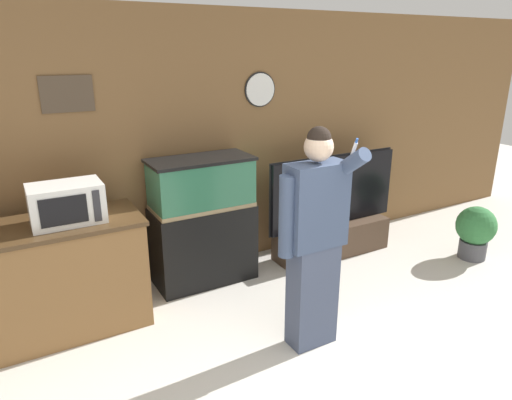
{
  "coord_description": "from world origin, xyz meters",
  "views": [
    {
      "loc": [
        -1.59,
        -1.14,
        2.23
      ],
      "look_at": [
        0.13,
        1.92,
        1.05
      ],
      "focal_mm": 32.0,
      "sensor_mm": 36.0,
      "label": 1
    }
  ],
  "objects_px": {
    "counter_island": "(33,283)",
    "tv_on_stand": "(332,226)",
    "microwave": "(66,203)",
    "potted_plant": "(475,230)",
    "aquarium_on_stand": "(203,221)",
    "person_standing": "(314,238)"
  },
  "relations": [
    {
      "from": "counter_island",
      "to": "tv_on_stand",
      "type": "xyz_separation_m",
      "value": [
        3.04,
        0.07,
        -0.14
      ]
    },
    {
      "from": "aquarium_on_stand",
      "to": "potted_plant",
      "type": "xyz_separation_m",
      "value": [
        2.79,
        -1.0,
        -0.3
      ]
    },
    {
      "from": "tv_on_stand",
      "to": "person_standing",
      "type": "relative_size",
      "value": 0.94
    },
    {
      "from": "counter_island",
      "to": "aquarium_on_stand",
      "type": "height_order",
      "value": "aquarium_on_stand"
    },
    {
      "from": "counter_island",
      "to": "microwave",
      "type": "height_order",
      "value": "microwave"
    },
    {
      "from": "aquarium_on_stand",
      "to": "person_standing",
      "type": "relative_size",
      "value": 0.73
    },
    {
      "from": "aquarium_on_stand",
      "to": "tv_on_stand",
      "type": "xyz_separation_m",
      "value": [
        1.5,
        -0.14,
        -0.3
      ]
    },
    {
      "from": "counter_island",
      "to": "aquarium_on_stand",
      "type": "distance_m",
      "value": 1.56
    },
    {
      "from": "counter_island",
      "to": "aquarium_on_stand",
      "type": "xyz_separation_m",
      "value": [
        1.54,
        0.21,
        0.16
      ]
    },
    {
      "from": "counter_island",
      "to": "potted_plant",
      "type": "xyz_separation_m",
      "value": [
        4.34,
        -0.79,
        -0.14
      ]
    },
    {
      "from": "microwave",
      "to": "tv_on_stand",
      "type": "xyz_separation_m",
      "value": [
        2.72,
        0.11,
        -0.76
      ]
    },
    {
      "from": "microwave",
      "to": "person_standing",
      "type": "bearing_deg",
      "value": -36.02
    },
    {
      "from": "microwave",
      "to": "counter_island",
      "type": "bearing_deg",
      "value": 173.28
    },
    {
      "from": "microwave",
      "to": "person_standing",
      "type": "xyz_separation_m",
      "value": [
        1.54,
        -1.12,
        -0.2
      ]
    },
    {
      "from": "aquarium_on_stand",
      "to": "person_standing",
      "type": "xyz_separation_m",
      "value": [
        0.32,
        -1.37,
        0.27
      ]
    },
    {
      "from": "counter_island",
      "to": "tv_on_stand",
      "type": "relative_size",
      "value": 1.07
    },
    {
      "from": "aquarium_on_stand",
      "to": "potted_plant",
      "type": "relative_size",
      "value": 2.11
    },
    {
      "from": "aquarium_on_stand",
      "to": "person_standing",
      "type": "bearing_deg",
      "value": -77.02
    },
    {
      "from": "person_standing",
      "to": "potted_plant",
      "type": "height_order",
      "value": "person_standing"
    },
    {
      "from": "counter_island",
      "to": "microwave",
      "type": "xyz_separation_m",
      "value": [
        0.32,
        -0.04,
        0.62
      ]
    },
    {
      "from": "microwave",
      "to": "potted_plant",
      "type": "bearing_deg",
      "value": -10.57
    },
    {
      "from": "counter_island",
      "to": "person_standing",
      "type": "height_order",
      "value": "person_standing"
    }
  ]
}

